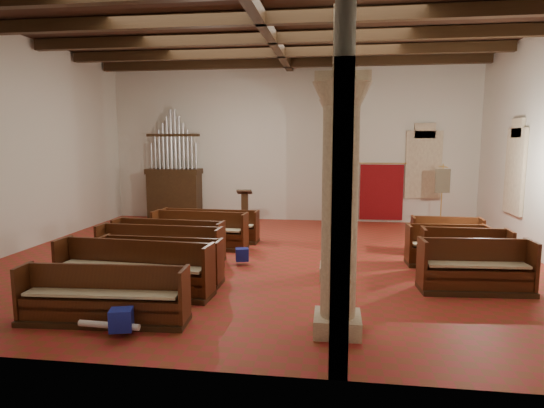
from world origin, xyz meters
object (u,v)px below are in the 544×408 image
at_px(pipe_organ, 174,185).
at_px(nave_pew_0, 104,305).
at_px(processional_banner, 441,208).
at_px(lectern, 245,210).
at_px(aisle_pew_0, 475,275).

xyz_separation_m(pipe_organ, nave_pew_0, (2.36, -10.13, -1.05)).
bearing_deg(pipe_organ, processional_banner, -6.21).
height_order(pipe_organ, lectern, pipe_organ).
distance_m(pipe_organ, processional_banner, 9.94).
height_order(pipe_organ, aisle_pew_0, pipe_organ).
bearing_deg(lectern, pipe_organ, 159.14).
height_order(lectern, aisle_pew_0, lectern).
height_order(lectern, nave_pew_0, lectern).
relative_size(lectern, processional_banner, 0.58).
xyz_separation_m(pipe_organ, aisle_pew_0, (9.11, -7.60, -1.01)).
xyz_separation_m(pipe_organ, processional_banner, (9.86, -1.07, -0.58)).
bearing_deg(pipe_organ, lectern, -16.00).
bearing_deg(nave_pew_0, aisle_pew_0, 17.12).
relative_size(pipe_organ, lectern, 3.27).
distance_m(pipe_organ, lectern, 3.20).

